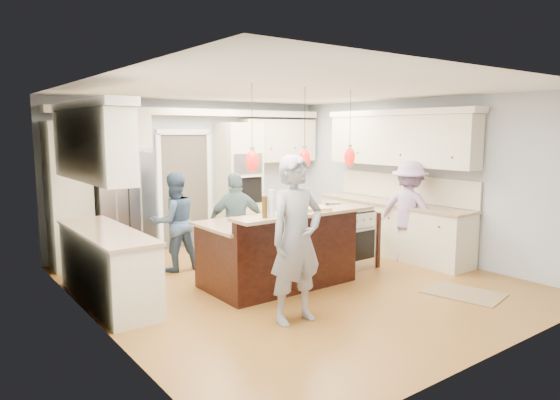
# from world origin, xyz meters

# --- Properties ---
(ground_plane) EXTENTS (6.00, 6.00, 0.00)m
(ground_plane) POSITION_xyz_m (0.00, 0.00, 0.00)
(ground_plane) COLOR #AD752F
(ground_plane) RESTS_ON ground
(room_shell) EXTENTS (5.54, 6.04, 2.72)m
(room_shell) POSITION_xyz_m (0.00, 0.00, 1.82)
(room_shell) COLOR #B2BCC6
(room_shell) RESTS_ON ground
(refrigerator) EXTENTS (0.90, 0.70, 1.80)m
(refrigerator) POSITION_xyz_m (-1.55, 2.64, 0.90)
(refrigerator) COLOR #B7B7BC
(refrigerator) RESTS_ON ground
(oven_column) EXTENTS (0.72, 0.69, 2.30)m
(oven_column) POSITION_xyz_m (0.75, 2.67, 1.15)
(oven_column) COLOR beige
(oven_column) RESTS_ON ground
(back_upper_cabinets) EXTENTS (5.30, 0.61, 2.54)m
(back_upper_cabinets) POSITION_xyz_m (-0.75, 2.76, 1.67)
(back_upper_cabinets) COLOR beige
(back_upper_cabinets) RESTS_ON ground
(right_counter_run) EXTENTS (0.64, 3.10, 2.51)m
(right_counter_run) POSITION_xyz_m (2.44, 0.30, 1.06)
(right_counter_run) COLOR beige
(right_counter_run) RESTS_ON ground
(left_cabinets) EXTENTS (0.64, 2.30, 2.51)m
(left_cabinets) POSITION_xyz_m (-2.44, 0.80, 1.06)
(left_cabinets) COLOR beige
(left_cabinets) RESTS_ON ground
(kitchen_island) EXTENTS (2.10, 1.46, 1.12)m
(kitchen_island) POSITION_xyz_m (-0.25, 0.07, 0.49)
(kitchen_island) COLOR black
(kitchen_island) RESTS_ON ground
(island_range) EXTENTS (0.82, 0.71, 0.92)m
(island_range) POSITION_xyz_m (1.16, 0.15, 0.46)
(island_range) COLOR #B7B7BC
(island_range) RESTS_ON ground
(pendant_lights) EXTENTS (1.75, 0.15, 1.03)m
(pendant_lights) POSITION_xyz_m (-0.25, -0.51, 1.80)
(pendant_lights) COLOR black
(pendant_lights) RESTS_ON ground
(person_bar_end) EXTENTS (0.70, 0.47, 1.90)m
(person_bar_end) POSITION_xyz_m (-0.90, -1.16, 0.95)
(person_bar_end) COLOR gray
(person_bar_end) RESTS_ON ground
(person_far_left) EXTENTS (0.75, 0.59, 1.52)m
(person_far_left) POSITION_xyz_m (-1.10, 1.60, 0.76)
(person_far_left) COLOR #334863
(person_far_left) RESTS_ON ground
(person_far_right) EXTENTS (0.97, 0.63, 1.54)m
(person_far_right) POSITION_xyz_m (-0.44, 0.85, 0.77)
(person_far_right) COLOR slate
(person_far_right) RESTS_ON ground
(person_range_side) EXTENTS (0.89, 1.21, 1.67)m
(person_range_side) POSITION_xyz_m (2.25, -0.20, 0.84)
(person_range_side) COLOR #A587B6
(person_range_side) RESTS_ON ground
(floor_rug) EXTENTS (0.86, 1.08, 0.01)m
(floor_rug) POSITION_xyz_m (1.48, -1.76, 0.01)
(floor_rug) COLOR #998053
(floor_rug) RESTS_ON ground
(water_bottle) EXTENTS (0.08, 0.08, 0.33)m
(water_bottle) POSITION_xyz_m (-0.85, -0.61, 1.29)
(water_bottle) COLOR silver
(water_bottle) RESTS_ON kitchen_island
(beer_bottle_a) EXTENTS (0.07, 0.07, 0.23)m
(beer_bottle_a) POSITION_xyz_m (-0.74, -0.48, 1.24)
(beer_bottle_a) COLOR #452C0C
(beer_bottle_a) RESTS_ON kitchen_island
(beer_bottle_b) EXTENTS (0.09, 0.09, 0.26)m
(beer_bottle_b) POSITION_xyz_m (-0.93, -0.60, 1.25)
(beer_bottle_b) COLOR #452C0C
(beer_bottle_b) RESTS_ON kitchen_island
(beer_bottle_c) EXTENTS (0.06, 0.06, 0.23)m
(beer_bottle_c) POSITION_xyz_m (-0.52, -0.48, 1.23)
(beer_bottle_c) COLOR #452C0C
(beer_bottle_c) RESTS_ON kitchen_island
(drink_can) EXTENTS (0.09, 0.09, 0.13)m
(drink_can) POSITION_xyz_m (-0.58, -0.60, 1.18)
(drink_can) COLOR #B7B7BC
(drink_can) RESTS_ON kitchen_island
(cutting_board) EXTENTS (0.57, 0.49, 0.04)m
(cutting_board) POSITION_xyz_m (-0.11, -0.47, 1.14)
(cutting_board) COLOR tan
(cutting_board) RESTS_ON kitchen_island
(pot_large) EXTENTS (0.25, 0.25, 0.14)m
(pot_large) POSITION_xyz_m (0.90, 0.19, 0.99)
(pot_large) COLOR #B7B7BC
(pot_large) RESTS_ON island_range
(pot_small) EXTENTS (0.20, 0.20, 0.10)m
(pot_small) POSITION_xyz_m (1.19, 0.07, 0.97)
(pot_small) COLOR #B7B7BC
(pot_small) RESTS_ON island_range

